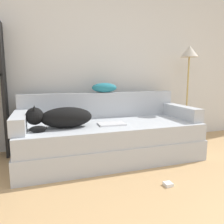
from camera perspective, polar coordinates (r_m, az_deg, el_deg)
The scene contains 10 objects.
wall_back at distance 3.42m, azimuth -0.72°, elevation 14.68°, with size 7.62×0.06×2.70m.
couch at distance 2.79m, azimuth -0.63°, elevation -7.48°, with size 2.22×0.94×0.46m.
couch_backrest at distance 3.08m, azimuth -2.92°, elevation 1.87°, with size 2.18×0.15×0.35m.
couch_arm_left at distance 2.59m, azimuth -23.01°, elevation -2.28°, with size 0.15×0.75×0.17m.
couch_arm_right at distance 3.18m, azimuth 17.49°, elevation 0.04°, with size 0.15×0.75×0.17m.
dog at distance 2.50m, azimuth -13.13°, elevation -1.36°, with size 0.72×0.31×0.26m.
laptop at distance 2.62m, azimuth -0.11°, elevation -3.10°, with size 0.33×0.22×0.02m.
throw_pillow at distance 3.05m, azimuth -2.00°, elevation 6.35°, with size 0.35×0.19×0.13m.
floor_lamp at distance 3.67m, azimuth 19.48°, elevation 12.45°, with size 0.27×0.27×1.50m.
power_adapter at distance 2.25m, azimuth 14.43°, elevation -17.80°, with size 0.08×0.08×0.03m.
Camera 1 is at (-1.04, -0.46, 1.03)m, focal length 35.00 mm.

